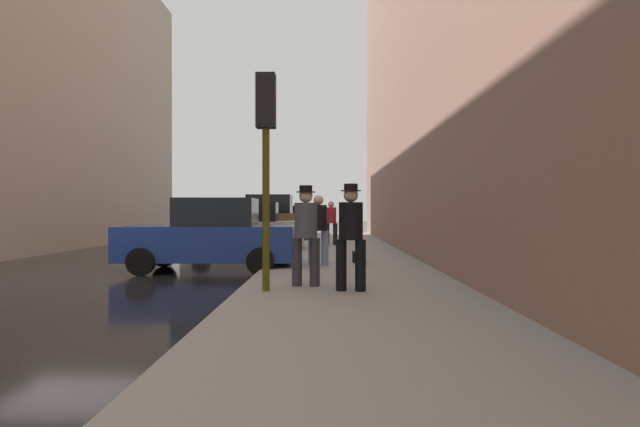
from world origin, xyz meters
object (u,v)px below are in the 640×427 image
pedestrian_with_beanie (306,230)px  duffel_bag (359,257)px  traffic_light (266,134)px  parked_silver_sedan (246,228)px  parked_bronze_suv (267,220)px  pedestrian_with_fedora (351,231)px  parked_blue_sedan (211,236)px  parked_dark_green_sedan (278,222)px  pedestrian_in_red_jacket (331,220)px  pedestrian_in_jeans (319,226)px  fire_hydrant (291,244)px

pedestrian_with_beanie → duffel_bag: pedestrian_with_beanie is taller
traffic_light → parked_silver_sedan: bearing=101.0°
parked_bronze_suv → pedestrian_with_fedora: parked_bronze_suv is taller
parked_blue_sedan → parked_dark_green_sedan: same height
parked_blue_sedan → pedestrian_in_red_jacket: 7.85m
parked_blue_sedan → parked_silver_sedan: size_ratio=1.00×
pedestrian_with_beanie → pedestrian_with_fedora: size_ratio=1.00×
parked_bronze_suv → pedestrian_with_beanie: size_ratio=2.61×
duffel_bag → parked_blue_sedan: bearing=-170.1°
pedestrian_in_jeans → pedestrian_in_red_jacket: size_ratio=1.00×
duffel_bag → pedestrian_with_beanie: bearing=-106.3°
parked_dark_green_sedan → traffic_light: bearing=-85.0°
pedestrian_with_fedora → fire_hydrant: bearing=102.4°
traffic_light → pedestrian_in_red_jacket: 11.43m
fire_hydrant → parked_dark_green_sedan: bearing=97.0°
parked_blue_sedan → fire_hydrant: 3.21m
pedestrian_with_beanie → pedestrian_with_fedora: same height
fire_hydrant → pedestrian_in_jeans: (0.86, -2.82, 0.61)m
pedestrian_with_beanie → parked_bronze_suv: bearing=99.4°
parked_bronze_suv → pedestrian_in_red_jacket: (3.05, -4.33, 0.07)m
traffic_light → duffel_bag: size_ratio=8.18×
parked_bronze_suv → duffel_bag: 11.54m
parked_dark_green_sedan → pedestrian_with_beanie: bearing=-83.1°
parked_bronze_suv → duffel_bag: parked_bronze_suv is taller
parked_silver_sedan → pedestrian_in_jeans: bearing=-64.9°
parked_silver_sedan → pedestrian_with_beanie: pedestrian_with_beanie is taller
parked_blue_sedan → pedestrian_with_beanie: 4.29m
parked_dark_green_sedan → pedestrian_with_fedora: size_ratio=2.37×
parked_blue_sedan → duffel_bag: parked_blue_sedan is taller
fire_hydrant → pedestrian_with_beanie: bearing=-83.6°
parked_blue_sedan → fire_hydrant: bearing=55.6°
parked_bronze_suv → pedestrian_in_jeans: parked_bronze_suv is taller
parked_blue_sedan → pedestrian_with_fedora: pedestrian_with_fedora is taller
pedestrian_in_jeans → pedestrian_with_fedora: size_ratio=0.96×
parked_silver_sedan → traffic_light: 9.91m
pedestrian_with_beanie → pedestrian_in_red_jacket: size_ratio=1.04×
parked_dark_green_sedan → parked_silver_sedan: bearing=-90.0°
parked_silver_sedan → pedestrian_in_red_jacket: 3.50m
parked_silver_sedan → pedestrian_in_red_jacket: bearing=29.3°
parked_silver_sedan → pedestrian_with_fedora: (3.26, -9.52, 0.29)m
parked_dark_green_sedan → pedestrian_with_beanie: 20.88m
parked_blue_sedan → traffic_light: (1.85, -4.02, 1.91)m
fire_hydrant → duffel_bag: fire_hydrant is taller
pedestrian_with_beanie → traffic_light: bearing=-139.4°
parked_blue_sedan → parked_bronze_suv: parked_bronze_suv is taller
parked_dark_green_sedan → parked_blue_sedan: bearing=-90.0°
parked_dark_green_sedan → pedestrian_with_fedora: bearing=-81.3°
parked_silver_sedan → pedestrian_in_jeans: size_ratio=2.49×
parked_dark_green_sedan → traffic_light: 21.44m
pedestrian_in_jeans → pedestrian_with_fedora: bearing=-81.2°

